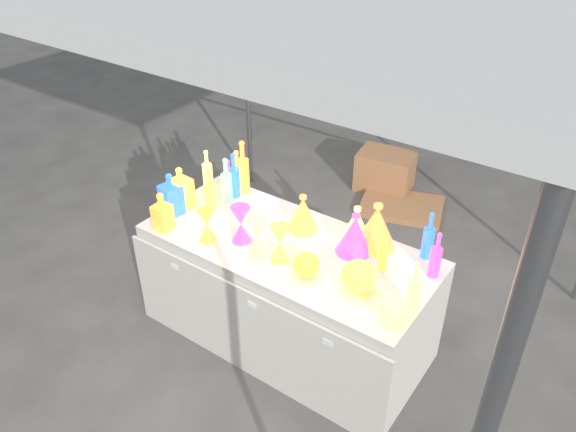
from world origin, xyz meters
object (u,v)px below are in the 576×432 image
Objects in this scene: hourglass_0 at (207,225)px; display_table at (287,292)px; cardboard_box_closed at (385,171)px; lampshade_0 at (303,212)px; decanter_0 at (181,188)px; globe_0 at (358,277)px; bottle_0 at (237,169)px.

display_table is at bearing 29.16° from hourglass_0.
cardboard_box_closed is 2.09m from lampshade_0.
cardboard_box_closed is at bearing 88.80° from hourglass_0.
decanter_0 is 0.43m from hourglass_0.
globe_0 is (0.92, -2.25, 0.64)m from cardboard_box_closed.
hourglass_0 is at bearing -66.57° from bottle_0.
bottle_0 reaches higher than cardboard_box_closed.
decanter_0 is at bearing -111.09° from cardboard_box_closed.
hourglass_0 is 0.97m from globe_0.
decanter_0 is 1.39× the size of hourglass_0.
bottle_0 is at bearing 76.22° from decanter_0.
hourglass_0 is at bearing -100.91° from cardboard_box_closed.
decanter_0 reaches higher than display_table.
bottle_0 is (-0.31, -1.78, 0.71)m from cardboard_box_closed.
decanter_0 is at bearing 178.63° from lampshade_0.
lampshade_0 reaches higher than hourglass_0.
lampshade_0 is (0.66, -0.16, -0.03)m from bottle_0.
hourglass_0 is at bearing -20.78° from decanter_0.
lampshade_0 reaches higher than globe_0.
display_table is 2.18m from cardboard_box_closed.
bottle_0 reaches higher than globe_0.
bottle_0 is 1.31m from globe_0.
decanter_0 is (-0.44, -2.19, 0.71)m from cardboard_box_closed.
globe_0 is at bearing -11.45° from display_table.
bottle_0 is 1.21× the size of lampshade_0.
display_table is 0.53m from lampshade_0.
lampshade_0 is at bearing 95.99° from display_table.
lampshade_0 is (0.35, -1.94, 0.68)m from cardboard_box_closed.
lampshade_0 is at bearing -13.81° from bottle_0.
bottle_0 is 1.51× the size of globe_0.
hourglass_0 reaches higher than cardboard_box_closed.
decanter_0 is 1.24× the size of lampshade_0.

